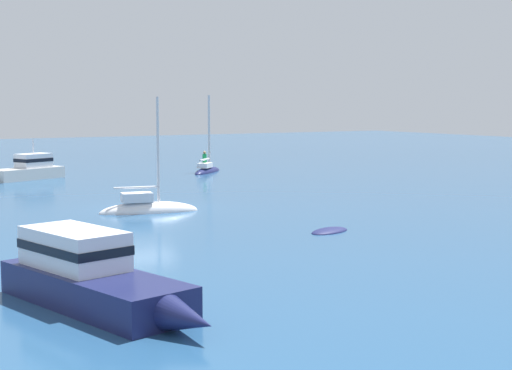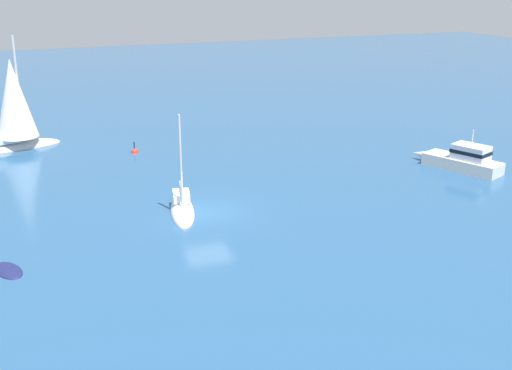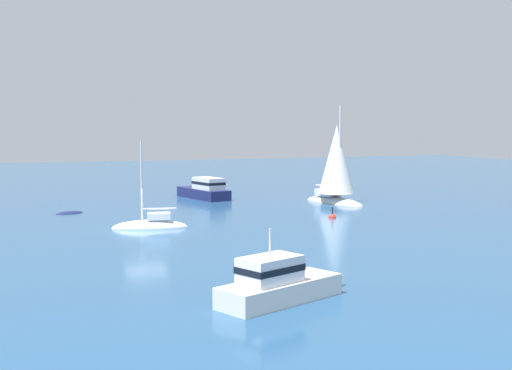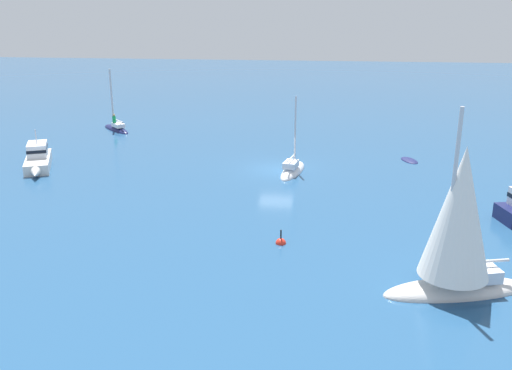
# 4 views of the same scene
# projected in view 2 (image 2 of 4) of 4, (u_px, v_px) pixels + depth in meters

# --- Properties ---
(ground_plane) EXTENTS (160.00, 160.00, 0.00)m
(ground_plane) POSITION_uv_depth(u_px,v_px,m) (207.00, 212.00, 34.57)
(ground_plane) COLOR navy
(yacht) EXTENTS (2.22, 4.90, 5.99)m
(yacht) POSITION_uv_depth(u_px,v_px,m) (182.00, 210.00, 34.59)
(yacht) COLOR white
(yacht) RESTS_ON ground
(powerboat) EXTENTS (3.57, 6.20, 2.75)m
(powerboat) POSITION_uv_depth(u_px,v_px,m) (462.00, 159.00, 41.72)
(powerboat) COLOR silver
(powerboat) RESTS_ON ground
(yacht_1) EXTENTS (6.75, 3.58, 8.56)m
(yacht_1) POSITION_uv_depth(u_px,v_px,m) (14.00, 110.00, 46.03)
(yacht_1) COLOR silver
(yacht_1) RESTS_ON ground
(dinghy) EXTENTS (1.64, 2.28, 0.31)m
(dinghy) POSITION_uv_depth(u_px,v_px,m) (8.00, 271.00, 27.90)
(dinghy) COLOR #191E4C
(dinghy) RESTS_ON ground
(channel_buoy) EXTENTS (0.55, 0.55, 1.02)m
(channel_buoy) POSITION_uv_depth(u_px,v_px,m) (135.00, 152.00, 45.85)
(channel_buoy) COLOR red
(channel_buoy) RESTS_ON ground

